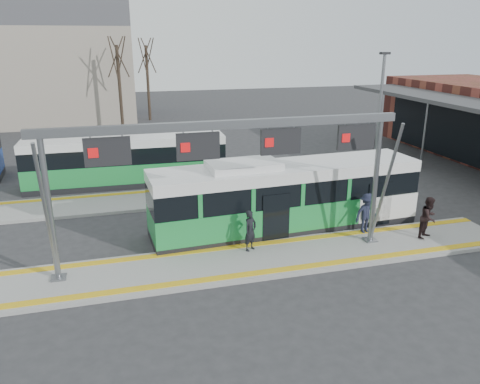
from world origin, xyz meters
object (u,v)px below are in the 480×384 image
at_px(passenger_a, 250,230).
at_px(gantry, 231,150).
at_px(hero_bus, 285,197).
at_px(passenger_c, 367,213).
at_px(passenger_b, 429,217).

bearing_deg(passenger_a, gantry, 175.40).
height_order(gantry, hero_bus, gantry).
distance_m(gantry, passenger_c, 6.96).
height_order(hero_bus, passenger_b, hero_bus).
distance_m(passenger_b, passenger_c, 2.47).
bearing_deg(passenger_c, gantry, 177.97).
xyz_separation_m(gantry, hero_bus, (3.03, 2.45, -2.83)).
relative_size(passenger_a, passenger_c, 0.94).
relative_size(gantry, hero_bus, 1.10).
bearing_deg(passenger_c, hero_bus, 142.30).
bearing_deg(gantry, hero_bus, 38.97).
distance_m(passenger_a, passenger_c, 5.22).
xyz_separation_m(passenger_b, passenger_c, (-2.21, 1.12, -0.01)).
xyz_separation_m(gantry, passenger_b, (8.28, -0.27, -3.27)).
bearing_deg(passenger_a, passenger_b, -40.00).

